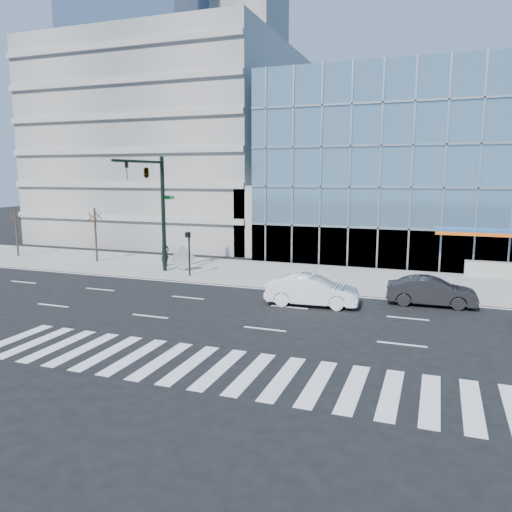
# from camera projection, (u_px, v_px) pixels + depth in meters

# --- Properties ---
(ground) EXTENTS (160.00, 160.00, 0.00)m
(ground) POSITION_uv_depth(u_px,v_px,m) (289.00, 307.00, 26.33)
(ground) COLOR black
(ground) RESTS_ON ground
(sidewalk) EXTENTS (120.00, 8.00, 0.15)m
(sidewalk) POSITION_uv_depth(u_px,v_px,m) (323.00, 277.00, 33.73)
(sidewalk) COLOR gray
(sidewalk) RESTS_ON ground
(parking_garage) EXTENTS (24.00, 24.00, 20.00)m
(parking_garage) POSITION_uv_depth(u_px,v_px,m) (184.00, 146.00, 55.58)
(parking_garage) COLOR gray
(parking_garage) RESTS_ON ground
(ramp_block) EXTENTS (6.00, 8.00, 6.00)m
(ramp_block) POSITION_uv_depth(u_px,v_px,m) (282.00, 219.00, 44.56)
(ramp_block) COLOR gray
(ramp_block) RESTS_ON ground
(tower_far_mid) EXTENTS (13.00, 13.00, 60.00)m
(tower_far_mid) POSITION_uv_depth(u_px,v_px,m) (104.00, 58.00, 100.42)
(tower_far_mid) COLOR slate
(tower_far_mid) RESTS_ON ground
(tower_backdrop) EXTENTS (14.00, 14.00, 48.00)m
(tower_backdrop) POSITION_uv_depth(u_px,v_px,m) (244.00, 86.00, 97.47)
(tower_backdrop) COLOR gray
(tower_backdrop) RESTS_ON ground
(traffic_signal) EXTENTS (1.14, 5.74, 8.00)m
(traffic_signal) POSITION_uv_depth(u_px,v_px,m) (151.00, 186.00, 33.29)
(traffic_signal) COLOR black
(traffic_signal) RESTS_ON sidewalk
(ped_signal_post) EXTENTS (0.30, 0.33, 3.00)m
(ped_signal_post) POSITION_uv_depth(u_px,v_px,m) (189.00, 247.00, 33.44)
(ped_signal_post) COLOR black
(ped_signal_post) RESTS_ON sidewalk
(street_tree_near) EXTENTS (1.10, 1.10, 4.23)m
(street_tree_near) POSITION_uv_depth(u_px,v_px,m) (95.00, 215.00, 38.76)
(street_tree_near) COLOR #332319
(street_tree_near) RESTS_ON sidewalk
(street_tree_far) EXTENTS (1.10, 1.10, 3.87)m
(street_tree_far) POSITION_uv_depth(u_px,v_px,m) (15.00, 217.00, 41.53)
(street_tree_far) COLOR #332319
(street_tree_far) RESTS_ON sidewalk
(white_sedan) EXTENTS (5.04, 2.13, 1.62)m
(white_sedan) POSITION_uv_depth(u_px,v_px,m) (312.00, 290.00, 26.61)
(white_sedan) COLOR white
(white_sedan) RESTS_ON ground
(dark_sedan) EXTENTS (4.68, 1.82, 1.52)m
(dark_sedan) POSITION_uv_depth(u_px,v_px,m) (431.00, 291.00, 26.61)
(dark_sedan) COLOR black
(dark_sedan) RESTS_ON ground
(pedestrian) EXTENTS (0.70, 0.84, 1.95)m
(pedestrian) POSITION_uv_depth(u_px,v_px,m) (165.00, 253.00, 37.10)
(pedestrian) COLOR black
(pedestrian) RESTS_ON sidewalk
(tilted_panel) EXTENTS (1.61, 1.00, 1.84)m
(tilted_panel) POSITION_uv_depth(u_px,v_px,m) (183.00, 258.00, 35.25)
(tilted_panel) COLOR #A0A0A0
(tilted_panel) RESTS_ON sidewalk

